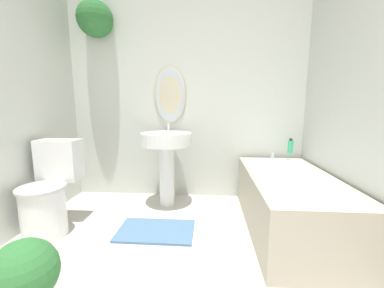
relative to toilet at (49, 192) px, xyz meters
name	(u,v)px	position (x,y,z in m)	size (l,w,h in m)	color
wall_back	(175,89)	(0.99, 0.95, 0.96)	(2.88, 0.39, 2.40)	silver
toilet	(49,192)	(0.00, 0.00, 0.00)	(0.38, 0.56, 0.80)	white
pedestal_sink	(166,151)	(0.94, 0.62, 0.27)	(0.55, 0.55, 0.92)	white
bathtub	(289,201)	(2.13, 0.16, -0.09)	(0.72, 1.45, 0.59)	#B2A893
shampoo_bottle	(290,147)	(2.31, 0.77, 0.31)	(0.06, 0.06, 0.17)	#38B275
potted_plant	(24,279)	(0.47, -0.88, -0.12)	(0.34, 0.34, 0.44)	#9E6042
bath_mat	(156,231)	(0.94, 0.03, -0.34)	(0.67, 0.41, 0.02)	#4C7093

